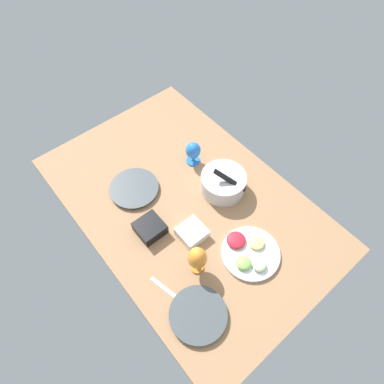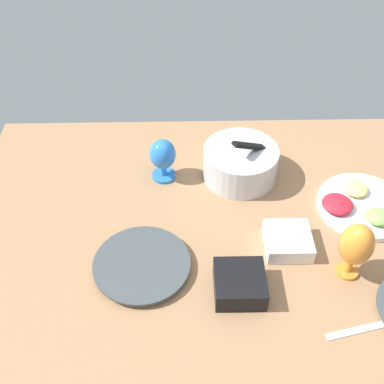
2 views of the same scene
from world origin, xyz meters
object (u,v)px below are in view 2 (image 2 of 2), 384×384
at_px(dinner_plate_left, 142,265).
at_px(mixing_bowl, 240,162).
at_px(hurricane_glass_blue, 163,156).
at_px(fruit_platter, 363,205).
at_px(square_bowl_black, 240,283).
at_px(hurricane_glass_orange, 356,246).
at_px(square_bowl_white, 288,240).

height_order(dinner_plate_left, mixing_bowl, mixing_bowl).
bearing_deg(dinner_plate_left, hurricane_glass_blue, 82.13).
xyz_separation_m(fruit_platter, square_bowl_black, (-0.41, -0.30, 0.02)).
bearing_deg(hurricane_glass_orange, dinner_plate_left, 177.32).
bearing_deg(hurricane_glass_blue, mixing_bowl, -0.01).
bearing_deg(fruit_platter, square_bowl_white, -150.41).
bearing_deg(square_bowl_black, hurricane_glass_blue, 114.55).
height_order(hurricane_glass_orange, square_bowl_white, hurricane_glass_orange).
height_order(mixing_bowl, hurricane_glass_blue, mixing_bowl).
distance_m(hurricane_glass_orange, square_bowl_white, 0.20).
relative_size(fruit_platter, hurricane_glass_orange, 1.57).
distance_m(fruit_platter, hurricane_glass_orange, 0.28).
bearing_deg(square_bowl_white, dinner_plate_left, -170.76).
bearing_deg(fruit_platter, hurricane_glass_blue, 165.18).
relative_size(dinner_plate_left, square_bowl_black, 2.03).
distance_m(mixing_bowl, hurricane_glass_orange, 0.48).
xyz_separation_m(dinner_plate_left, fruit_platter, (0.67, 0.21, 0.01)).
relative_size(fruit_platter, hurricane_glass_blue, 1.94).
bearing_deg(mixing_bowl, square_bowl_black, -95.39).
bearing_deg(mixing_bowl, hurricane_glass_orange, -57.36).
distance_m(fruit_platter, square_bowl_white, 0.30).
height_order(dinner_plate_left, square_bowl_white, square_bowl_white).
height_order(fruit_platter, hurricane_glass_orange, hurricane_glass_orange).
bearing_deg(fruit_platter, square_bowl_black, -144.31).
bearing_deg(square_bowl_black, mixing_bowl, 84.61).
bearing_deg(dinner_plate_left, square_bowl_white, 9.24).
relative_size(mixing_bowl, hurricane_glass_blue, 1.67).
relative_size(dinner_plate_left, hurricane_glass_orange, 1.48).
relative_size(hurricane_glass_blue, square_bowl_black, 1.11).
height_order(hurricane_glass_orange, square_bowl_black, hurricane_glass_orange).
relative_size(mixing_bowl, fruit_platter, 0.86).
bearing_deg(dinner_plate_left, square_bowl_black, -17.16).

